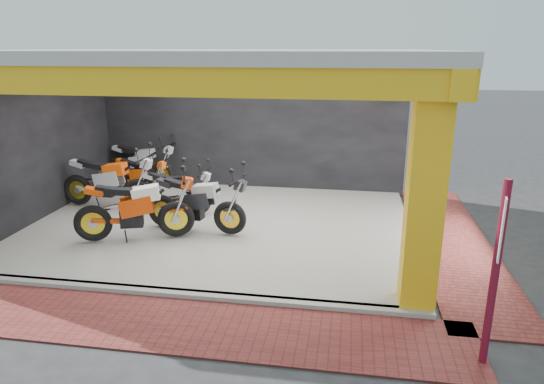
{
  "coord_description": "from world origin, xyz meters",
  "views": [
    {
      "loc": [
        2.67,
        -7.49,
        3.75
      ],
      "look_at": [
        1.14,
        1.9,
        0.9
      ],
      "focal_mm": 32.0,
      "sensor_mm": 36.0,
      "label": 1
    }
  ],
  "objects": [
    {
      "name": "moto_hero",
      "position": [
        -0.65,
        1.1,
        0.84
      ],
      "size": [
        2.59,
        1.61,
        1.49
      ],
      "primitive_type": null,
      "rotation": [
        0.0,
        0.0,
        0.32
      ],
      "color": "#D93D09",
      "rests_on": "showroom_floor"
    },
    {
      "name": "showroom_floor",
      "position": [
        0.0,
        2.0,
        0.05
      ],
      "size": [
        8.0,
        6.0,
        0.1
      ],
      "primitive_type": "cube",
      "color": "beige",
      "rests_on": "ground"
    },
    {
      "name": "signpost",
      "position": [
        4.41,
        -2.01,
        1.29
      ],
      "size": [
        0.1,
        0.33,
        2.36
      ],
      "rotation": [
        0.0,
        0.0,
        -0.24
      ],
      "color": "maroon",
      "rests_on": "ground"
    },
    {
      "name": "header_beam_right",
      "position": [
        4.0,
        2.0,
        3.3
      ],
      "size": [
        0.3,
        6.4,
        0.4
      ],
      "primitive_type": "cube",
      "color": "yellow",
      "rests_on": "corner_column"
    },
    {
      "name": "moto_row_b",
      "position": [
        -0.64,
        2.51,
        0.7
      ],
      "size": [
        2.0,
        0.85,
        1.2
      ],
      "primitive_type": null,
      "rotation": [
        0.0,
        0.0,
        -0.07
      ],
      "color": "#B3B6BB",
      "rests_on": "showroom_floor"
    },
    {
      "name": "floor_kerb",
      "position": [
        0.0,
        -1.02,
        0.05
      ],
      "size": [
        8.0,
        0.2,
        0.1
      ],
      "primitive_type": "cube",
      "color": "beige",
      "rests_on": "ground"
    },
    {
      "name": "ground",
      "position": [
        0.0,
        0.0,
        0.0
      ],
      "size": [
        80.0,
        80.0,
        0.0
      ],
      "primitive_type": "plane",
      "color": "#2D2D30",
      "rests_on": "ground"
    },
    {
      "name": "showroom_ceiling",
      "position": [
        0.0,
        2.0,
        3.6
      ],
      "size": [
        8.4,
        6.4,
        0.2
      ],
      "primitive_type": "cube",
      "color": "beige",
      "rests_on": "corner_column"
    },
    {
      "name": "moto_row_e",
      "position": [
        -2.3,
        4.59,
        0.78
      ],
      "size": [
        2.35,
        1.22,
        1.36
      ],
      "primitive_type": null,
      "rotation": [
        0.0,
        0.0,
        -0.18
      ],
      "color": "#B0B3B8",
      "rests_on": "showroom_floor"
    },
    {
      "name": "header_beam_front",
      "position": [
        0.0,
        -1.0,
        3.3
      ],
      "size": [
        8.4,
        0.3,
        0.4
      ],
      "primitive_type": "cube",
      "color": "yellow",
      "rests_on": "corner_column"
    },
    {
      "name": "left_wall",
      "position": [
        -4.1,
        2.0,
        1.75
      ],
      "size": [
        0.2,
        6.2,
        3.5
      ],
      "primitive_type": "cube",
      "color": "black",
      "rests_on": "ground"
    },
    {
      "name": "moto_row_d",
      "position": [
        -2.05,
        3.57,
        0.68
      ],
      "size": [
        2.03,
        1.31,
        1.16
      ],
      "primitive_type": null,
      "rotation": [
        0.0,
        0.0,
        -0.35
      ],
      "color": "#FD540A",
      "rests_on": "showroom_floor"
    },
    {
      "name": "moto_row_a",
      "position": [
        0.37,
        1.39,
        0.81
      ],
      "size": [
        2.41,
        1.17,
        1.42
      ],
      "primitive_type": null,
      "rotation": [
        0.0,
        0.0,
        -0.14
      ],
      "color": "black",
      "rests_on": "showroom_floor"
    },
    {
      "name": "moto_row_c",
      "position": [
        -2.1,
        2.6,
        0.84
      ],
      "size": [
        2.48,
        1.03,
        1.49
      ],
      "primitive_type": null,
      "rotation": [
        0.0,
        0.0,
        -0.05
      ],
      "color": "#A8ABAF",
      "rests_on": "showroom_floor"
    },
    {
      "name": "paver_right",
      "position": [
        4.8,
        2.0,
        0.01
      ],
      "size": [
        1.4,
        7.0,
        0.03
      ],
      "primitive_type": "cube",
      "color": "maroon",
      "rests_on": "ground"
    },
    {
      "name": "corner_column",
      "position": [
        3.75,
        -0.75,
        1.75
      ],
      "size": [
        0.5,
        0.5,
        3.5
      ],
      "primitive_type": "cube",
      "color": "yellow",
      "rests_on": "ground"
    },
    {
      "name": "back_wall",
      "position": [
        0.0,
        5.1,
        1.75
      ],
      "size": [
        8.2,
        0.2,
        3.5
      ],
      "primitive_type": "cube",
      "color": "black",
      "rests_on": "ground"
    },
    {
      "name": "paver_front",
      "position": [
        0.0,
        -1.8,
        0.01
      ],
      "size": [
        9.0,
        1.4,
        0.03
      ],
      "primitive_type": "cube",
      "color": "maroon",
      "rests_on": "ground"
    }
  ]
}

